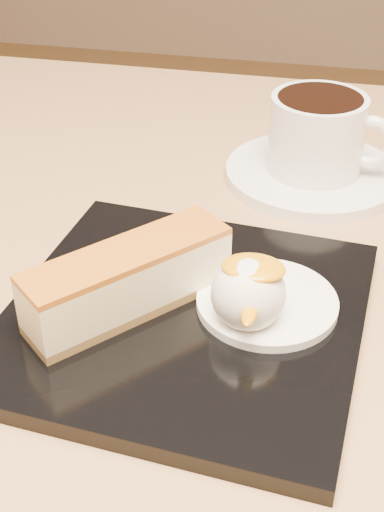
% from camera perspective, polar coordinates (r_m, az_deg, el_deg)
% --- Properties ---
extents(table, '(0.80, 0.80, 0.72)m').
position_cam_1_polar(table, '(0.61, -0.10, -13.60)').
color(table, black).
rests_on(table, ground).
extents(dessert_plate, '(0.24, 0.24, 0.01)m').
position_cam_1_polar(dessert_plate, '(0.46, -0.54, -4.91)').
color(dessert_plate, black).
rests_on(dessert_plate, table).
extents(cheesecake, '(0.12, 0.13, 0.04)m').
position_cam_1_polar(cheesecake, '(0.44, -5.13, -1.91)').
color(cheesecake, brown).
rests_on(cheesecake, dessert_plate).
extents(cream_smear, '(0.09, 0.09, 0.01)m').
position_cam_1_polar(cream_smear, '(0.46, 6.02, -3.70)').
color(cream_smear, white).
rests_on(cream_smear, dessert_plate).
extents(ice_cream_scoop, '(0.05, 0.05, 0.05)m').
position_cam_1_polar(ice_cream_scoop, '(0.43, 4.52, -3.02)').
color(ice_cream_scoop, white).
rests_on(ice_cream_scoop, cream_smear).
extents(mango_sauce, '(0.04, 0.03, 0.01)m').
position_cam_1_polar(mango_sauce, '(0.42, 4.94, -0.94)').
color(mango_sauce, orange).
rests_on(mango_sauce, ice_cream_scoop).
extents(mint_sprig, '(0.04, 0.02, 0.00)m').
position_cam_1_polar(mint_sprig, '(0.48, 2.95, -1.05)').
color(mint_sprig, '#33892D').
rests_on(mint_sprig, cream_smear).
extents(saucer, '(0.15, 0.15, 0.01)m').
position_cam_1_polar(saucer, '(0.63, 9.60, 6.50)').
color(saucer, white).
rests_on(saucer, table).
extents(coffee_cup, '(0.11, 0.08, 0.06)m').
position_cam_1_polar(coffee_cup, '(0.61, 10.14, 9.66)').
color(coffee_cup, white).
rests_on(coffee_cup, saucer).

